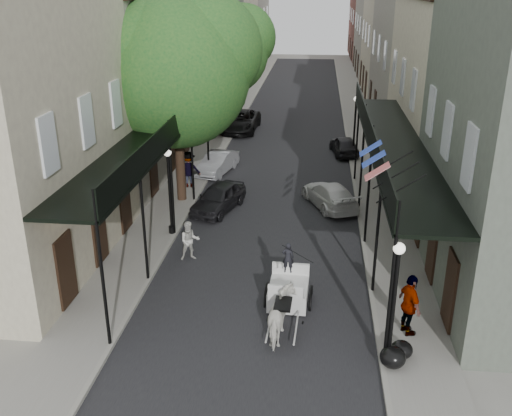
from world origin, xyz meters
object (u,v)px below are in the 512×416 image
(carriage, at_px, (290,273))
(car_left_mid, at_px, (217,163))
(car_right_near, at_px, (330,195))
(pedestrian_walking, at_px, (190,241))
(lamppost_left, at_px, (170,190))
(lamppost_right_far, at_px, (355,126))
(tree_far, at_px, (230,47))
(pedestrian_sidewalk_right, at_px, (410,305))
(tree_near, at_px, (185,67))
(pedestrian_sidewalk_left, at_px, (189,169))
(car_left_far, at_px, (240,121))
(car_right_far, at_px, (344,145))
(car_left_near, at_px, (218,198))
(horse, at_px, (282,317))
(lamppost_right_near, at_px, (394,303))

(carriage, distance_m, car_left_mid, 14.01)
(car_right_near, bearing_deg, pedestrian_walking, 26.06)
(lamppost_left, bearing_deg, car_right_near, 31.39)
(lamppost_right_far, relative_size, car_right_near, 0.92)
(tree_far, relative_size, pedestrian_sidewalk_right, 4.36)
(tree_far, distance_m, pedestrian_walking, 20.96)
(tree_near, relative_size, pedestrian_sidewalk_left, 5.15)
(lamppost_right_far, distance_m, car_left_far, 9.95)
(lamppost_left, xyz_separation_m, carriage, (5.24, -4.65, -1.07))
(tree_near, bearing_deg, car_left_mid, 82.18)
(tree_near, height_order, car_left_mid, tree_near)
(lamppost_right_far, xyz_separation_m, car_right_far, (-0.50, 1.00, -1.46))
(pedestrian_sidewalk_right, bearing_deg, pedestrian_sidewalk_left, 17.38)
(tree_far, xyz_separation_m, pedestrian_sidewalk_left, (-0.38, -12.36, -4.78))
(pedestrian_walking, height_order, car_right_near, pedestrian_walking)
(car_left_near, distance_m, car_left_mid, 5.62)
(tree_far, distance_m, lamppost_left, 18.57)
(tree_far, bearing_deg, pedestrian_sidewalk_left, -91.76)
(horse, relative_size, car_right_far, 0.51)
(car_right_far, bearing_deg, pedestrian_sidewalk_right, 84.48)
(pedestrian_walking, xyz_separation_m, car_right_far, (6.45, 15.12, -0.20))
(lamppost_right_far, bearing_deg, carriage, -100.08)
(lamppost_left, distance_m, car_right_near, 7.98)
(car_left_mid, relative_size, car_right_near, 0.89)
(car_right_near, bearing_deg, lamppost_left, 8.75)
(pedestrian_walking, bearing_deg, horse, -71.70)
(tree_far, bearing_deg, pedestrian_sidewalk_right, -69.83)
(car_left_far, bearing_deg, pedestrian_sidewalk_left, -92.66)
(lamppost_left, xyz_separation_m, car_left_mid, (0.50, 8.53, -1.45))
(lamppost_right_near, bearing_deg, car_left_mid, 114.98)
(tree_near, relative_size, pedestrian_walking, 6.10)
(lamppost_right_near, bearing_deg, lamppost_left, 135.71)
(car_right_far, bearing_deg, tree_far, -42.53)
(lamppost_right_near, height_order, lamppost_left, same)
(carriage, bearing_deg, car_left_mid, 111.91)
(tree_near, bearing_deg, lamppost_left, -88.66)
(lamppost_right_far, xyz_separation_m, pedestrian_sidewalk_right, (0.72, -18.51, -0.94))
(tree_near, xyz_separation_m, car_left_far, (0.60, 13.98, -5.76))
(horse, relative_size, car_right_near, 0.44)
(car_left_near, xyz_separation_m, car_left_mid, (-1.00, 5.53, -0.04))
(lamppost_left, height_order, pedestrian_walking, lamppost_left)
(carriage, bearing_deg, pedestrian_sidewalk_left, 120.96)
(lamppost_right_far, height_order, carriage, lamppost_right_far)
(pedestrian_walking, relative_size, car_left_far, 0.30)
(horse, distance_m, car_left_mid, 16.21)
(pedestrian_walking, distance_m, pedestrian_sidewalk_right, 8.85)
(car_left_mid, xyz_separation_m, car_right_near, (6.20, -4.44, -0.01))
(lamppost_left, bearing_deg, car_left_far, 88.42)
(car_right_far, bearing_deg, horse, 73.63)
(car_left_near, bearing_deg, car_left_mid, 116.56)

